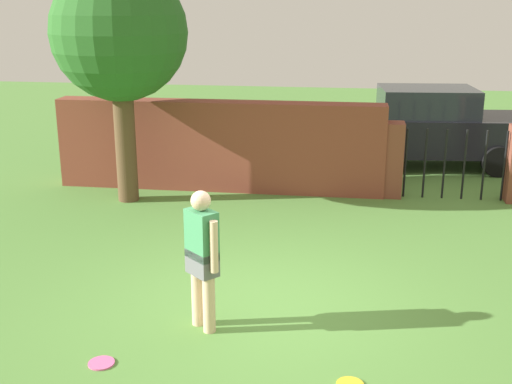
{
  "coord_description": "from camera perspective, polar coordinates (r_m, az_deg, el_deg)",
  "views": [
    {
      "loc": [
        0.95,
        -7.04,
        3.61
      ],
      "look_at": [
        -0.3,
        1.54,
        1.0
      ],
      "focal_mm": 45.81,
      "sensor_mm": 36.0,
      "label": 1
    }
  ],
  "objects": [
    {
      "name": "fence_gate",
      "position": [
        12.49,
        16.95,
        2.53
      ],
      "size": [
        2.74,
        0.44,
        1.4
      ],
      "color": "brown",
      "rests_on": "ground"
    },
    {
      "name": "person",
      "position": [
        7.21,
        -4.73,
        -5.42
      ],
      "size": [
        0.42,
        0.4,
        1.62
      ],
      "rotation": [
        0.0,
        0.0,
        2.41
      ],
      "color": "beige",
      "rests_on": "ground"
    },
    {
      "name": "tree",
      "position": [
        11.75,
        -11.86,
        13.27
      ],
      "size": [
        2.36,
        2.36,
        4.19
      ],
      "color": "brown",
      "rests_on": "ground"
    },
    {
      "name": "brick_wall",
      "position": [
        12.54,
        -3.22,
        4.05
      ],
      "size": [
        6.27,
        0.5,
        1.72
      ],
      "primitive_type": "cube",
      "color": "brown",
      "rests_on": "ground"
    },
    {
      "name": "car",
      "position": [
        14.79,
        14.56,
        5.5
      ],
      "size": [
        4.33,
        2.2,
        1.72
      ],
      "rotation": [
        0.0,
        0.0,
        0.08
      ],
      "color": "black",
      "rests_on": "ground"
    },
    {
      "name": "ground_plane",
      "position": [
        7.97,
        0.52,
        -10.19
      ],
      "size": [
        40.0,
        40.0,
        0.0
      ],
      "primitive_type": "plane",
      "color": "#568C3D"
    },
    {
      "name": "frisbee_pink",
      "position": [
        7.08,
        -13.35,
        -14.33
      ],
      "size": [
        0.27,
        0.27,
        0.02
      ],
      "primitive_type": "cylinder",
      "color": "pink",
      "rests_on": "ground"
    }
  ]
}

